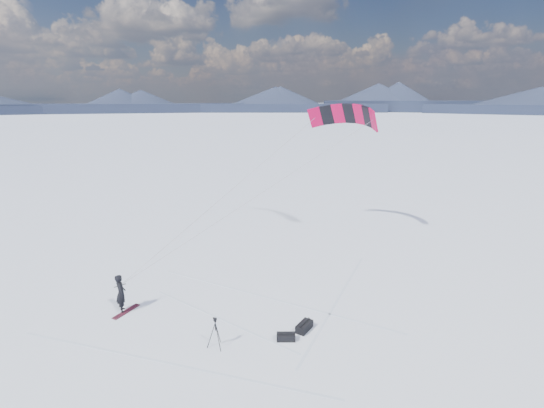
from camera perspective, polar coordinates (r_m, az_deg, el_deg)
ground at (r=17.53m, az=-7.05°, el=-17.85°), size 1800.00×1800.00×0.00m
horizon_hills at (r=15.67m, az=-7.53°, el=-4.84°), size 704.00×704.00×9.76m
snow_tracks at (r=16.95m, az=-13.47°, el=-19.45°), size 13.93×9.84×0.01m
snowkiter at (r=20.06m, az=-20.79°, el=-14.28°), size 0.48×0.69×1.81m
snowboard at (r=19.92m, az=-20.35°, el=-14.38°), size 1.41×0.94×0.04m
tripod at (r=16.22m, az=-8.21°, el=-17.41°), size 0.64×0.57×1.28m
gear_bag_a at (r=17.47m, az=4.70°, el=-17.25°), size 0.96×0.71×0.39m
gear_bag_b at (r=16.84m, az=2.03°, el=-18.66°), size 0.82×0.72×0.34m
power_kite at (r=27.56m, az=10.53°, el=12.33°), size 16.98×5.58×7.91m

